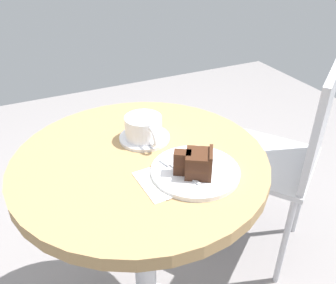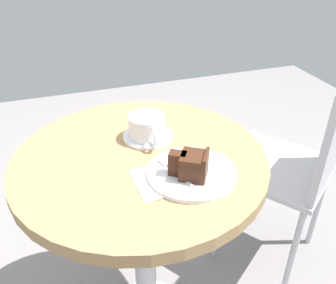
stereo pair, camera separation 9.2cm
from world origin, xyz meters
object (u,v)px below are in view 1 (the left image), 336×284
(coffee_cup, at_px, (144,127))
(napkin, at_px, (170,179))
(teaspoon, at_px, (148,127))
(cafe_chair, at_px, (287,151))
(cake_slice, at_px, (197,163))
(cake_plate, at_px, (195,171))
(saucer, at_px, (145,138))
(fork, at_px, (176,168))

(coffee_cup, relative_size, napkin, 0.91)
(teaspoon, bearing_deg, cafe_chair, 6.66)
(coffee_cup, bearing_deg, cake_slice, 12.19)
(napkin, distance_m, cafe_chair, 0.67)
(cake_plate, distance_m, cafe_chair, 0.62)
(cake_slice, height_order, napkin, cake_slice)
(saucer, height_order, cake_slice, cake_slice)
(cafe_chair, bearing_deg, coffee_cup, -33.73)
(cake_plate, xyz_separation_m, fork, (-0.02, -0.04, 0.01))
(saucer, relative_size, cake_slice, 1.42)
(napkin, bearing_deg, cake_slice, 70.56)
(cake_slice, relative_size, napkin, 0.66)
(saucer, xyz_separation_m, cake_slice, (0.22, 0.04, 0.04))
(cake_slice, bearing_deg, teaspoon, -176.65)
(cake_slice, bearing_deg, fork, -137.76)
(napkin, bearing_deg, cafe_chair, 109.86)
(fork, bearing_deg, cafe_chair, -85.84)
(napkin, bearing_deg, teaspoon, 169.71)
(teaspoon, xyz_separation_m, cake_plate, (0.25, 0.02, -0.01))
(coffee_cup, bearing_deg, teaspoon, 146.76)
(coffee_cup, distance_m, napkin, 0.20)
(teaspoon, bearing_deg, saucer, -113.70)
(coffee_cup, xyz_separation_m, napkin, (0.20, -0.01, -0.04))
(saucer, height_order, napkin, saucer)
(teaspoon, distance_m, cafe_chair, 0.60)
(saucer, distance_m, cafe_chair, 0.63)
(fork, xyz_separation_m, cafe_chair, (-0.20, 0.58, -0.23))
(coffee_cup, height_order, fork, coffee_cup)
(cafe_chair, bearing_deg, fork, -16.69)
(saucer, height_order, coffee_cup, coffee_cup)
(teaspoon, distance_m, napkin, 0.25)
(saucer, xyz_separation_m, cake_plate, (0.20, 0.05, 0.00))
(cake_plate, bearing_deg, napkin, -93.57)
(teaspoon, relative_size, fork, 0.71)
(fork, bearing_deg, coffee_cup, -11.20)
(teaspoon, height_order, cafe_chair, cafe_chair)
(cake_plate, xyz_separation_m, cake_slice, (0.02, -0.01, 0.04))
(coffee_cup, relative_size, cafe_chair, 0.16)
(coffee_cup, distance_m, fork, 0.18)
(teaspoon, height_order, cake_slice, cake_slice)
(saucer, relative_size, cafe_chair, 0.17)
(cake_plate, bearing_deg, coffee_cup, -164.78)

